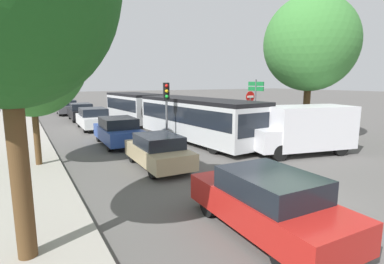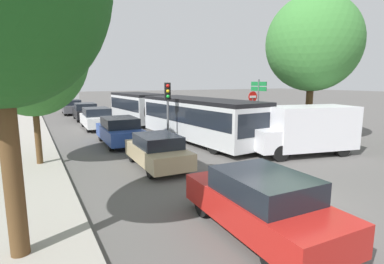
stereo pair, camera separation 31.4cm
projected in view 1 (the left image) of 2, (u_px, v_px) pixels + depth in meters
name	position (u px, v px, depth m)	size (l,w,h in m)	color
ground_plane	(286.00, 202.00, 8.70)	(200.00, 200.00, 0.00)	#565451
kerb_strip_left	(17.00, 126.00, 23.02)	(3.20, 51.40, 0.14)	#9E998E
articulated_bus	(166.00, 112.00, 20.32)	(3.69, 16.93, 2.49)	silver
city_bus_rear	(55.00, 96.00, 42.85)	(3.39, 11.20, 2.37)	silver
queued_car_red	(268.00, 202.00, 6.87)	(1.92, 4.25, 1.46)	#B21E19
queued_car_tan	(158.00, 151.00, 12.12)	(1.80, 3.97, 1.36)	tan
queued_car_blue	(118.00, 131.00, 16.46)	(2.00, 4.43, 1.52)	#284799
queued_car_white	(93.00, 118.00, 21.87)	(2.05, 4.52, 1.55)	white
queued_car_black	(81.00, 112.00, 26.76)	(2.02, 4.46, 1.53)	black
queued_car_graphite	(67.00, 107.00, 31.45)	(2.02, 4.46, 1.53)	#47474C
white_van	(304.00, 128.00, 14.34)	(5.31, 3.03, 2.31)	silver
traffic_light	(166.00, 100.00, 16.08)	(0.38, 0.39, 3.40)	#56595E
no_entry_sign	(250.00, 106.00, 19.73)	(0.70, 0.08, 2.82)	#56595E
direction_sign_post	(256.00, 95.00, 20.41)	(0.16, 1.40, 3.60)	#56595E
tree_left_mid	(29.00, 48.00, 11.41)	(4.39, 4.39, 7.35)	#51381E
tree_right_near	(310.00, 44.00, 16.47)	(5.07, 5.07, 8.12)	#51381E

